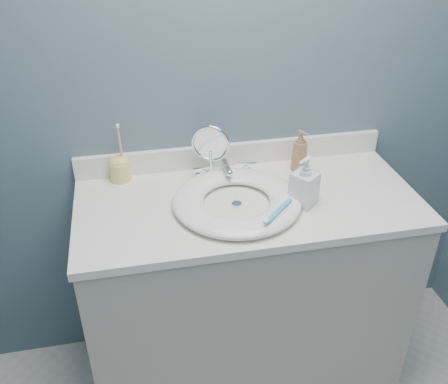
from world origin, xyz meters
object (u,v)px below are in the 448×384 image
object	(u,v)px
soap_bottle_clear	(305,181)
toothbrush_holder	(120,167)
makeup_mirror	(211,150)
soap_bottle_amber	(300,151)

from	to	relation	value
soap_bottle_clear	toothbrush_holder	distance (m)	0.69
makeup_mirror	toothbrush_holder	bearing A→B (deg)	-166.08
soap_bottle_clear	makeup_mirror	bearing A→B (deg)	-169.10
soap_bottle_clear	toothbrush_holder	bearing A→B (deg)	-153.93
makeup_mirror	soap_bottle_clear	xyz separation A→B (m)	(0.28, -0.24, -0.03)
makeup_mirror	toothbrush_holder	xyz separation A→B (m)	(-0.34, 0.05, -0.07)
toothbrush_holder	soap_bottle_amber	bearing A→B (deg)	-5.09
soap_bottle_amber	soap_bottle_clear	xyz separation A→B (m)	(-0.06, -0.23, 0.01)
soap_bottle_amber	toothbrush_holder	size ratio (longest dim) A/B	0.72
makeup_mirror	toothbrush_holder	size ratio (longest dim) A/B	0.95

